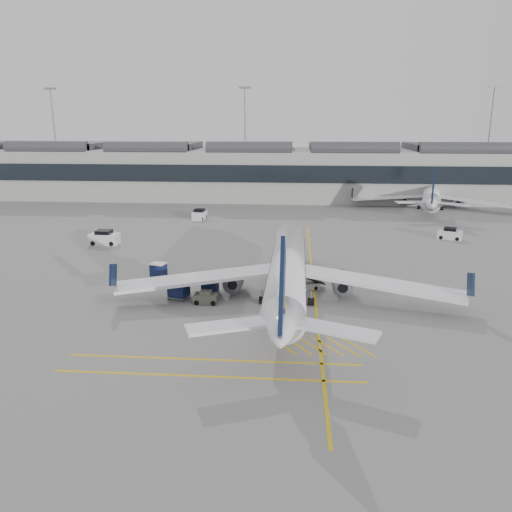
# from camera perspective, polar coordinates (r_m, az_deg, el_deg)

# --- Properties ---
(ground) EXTENTS (220.00, 220.00, 0.00)m
(ground) POSITION_cam_1_polar(r_m,az_deg,el_deg) (47.26, -5.36, -6.17)
(ground) COLOR gray
(ground) RESTS_ON ground
(terminal) EXTENTS (200.00, 20.45, 12.40)m
(terminal) POSITION_cam_1_polar(r_m,az_deg,el_deg) (116.07, 0.59, 9.70)
(terminal) COLOR #9E9E99
(terminal) RESTS_ON ground
(light_masts) EXTENTS (113.00, 0.60, 25.45)m
(light_masts) POSITION_cam_1_polar(r_m,az_deg,el_deg) (129.73, 0.28, 13.97)
(light_masts) COLOR slate
(light_masts) RESTS_ON ground
(apron_markings) EXTENTS (0.25, 60.00, 0.01)m
(apron_markings) POSITION_cam_1_polar(r_m,az_deg,el_deg) (56.08, 6.52, -2.73)
(apron_markings) COLOR gold
(apron_markings) RESTS_ON ground
(airliner_main) EXTENTS (33.95, 37.08, 9.86)m
(airliner_main) POSITION_cam_1_polar(r_m,az_deg,el_deg) (49.21, 3.61, -1.69)
(airliner_main) COLOR white
(airliner_main) RESTS_ON ground
(airliner_far) EXTENTS (30.87, 34.14, 9.25)m
(airliner_far) POSITION_cam_1_polar(r_m,az_deg,el_deg) (107.64, 19.40, 6.59)
(airliner_far) COLOR white
(airliner_far) RESTS_ON ground
(belt_loader) EXTENTS (4.23, 2.35, 1.67)m
(belt_loader) POSITION_cam_1_polar(r_m,az_deg,el_deg) (52.89, 5.28, -3.26)
(belt_loader) COLOR beige
(belt_loader) RESTS_ON ground
(baggage_cart_a) EXTENTS (2.16, 2.00, 1.83)m
(baggage_cart_a) POSITION_cam_1_polar(r_m,az_deg,el_deg) (52.21, 3.76, -2.90)
(baggage_cart_a) COLOR gray
(baggage_cart_a) RESTS_ON ground
(baggage_cart_b) EXTENTS (2.31, 2.08, 2.04)m
(baggage_cart_b) POSITION_cam_1_polar(r_m,az_deg,el_deg) (50.30, -8.83, -3.63)
(baggage_cart_b) COLOR gray
(baggage_cart_b) RESTS_ON ground
(baggage_cart_c) EXTENTS (1.85, 1.59, 1.78)m
(baggage_cart_c) POSITION_cam_1_polar(r_m,az_deg,el_deg) (51.40, -5.28, -3.26)
(baggage_cart_c) COLOR gray
(baggage_cart_c) RESTS_ON ground
(baggage_cart_d) EXTENTS (1.97, 1.74, 1.79)m
(baggage_cart_d) POSITION_cam_1_polar(r_m,az_deg,el_deg) (57.00, -11.08, -1.62)
(baggage_cart_d) COLOR gray
(baggage_cart_d) RESTS_ON ground
(ramp_agent_a) EXTENTS (0.67, 0.71, 1.64)m
(ramp_agent_a) POSITION_cam_1_polar(r_m,az_deg,el_deg) (53.01, 4.55, -2.82)
(ramp_agent_a) COLOR #EC540C
(ramp_agent_a) RESTS_ON ground
(ramp_agent_b) EXTENTS (1.12, 1.08, 1.81)m
(ramp_agent_b) POSITION_cam_1_polar(r_m,az_deg,el_deg) (51.95, 1.92, -3.06)
(ramp_agent_b) COLOR orange
(ramp_agent_b) RESTS_ON ground
(pushback_tug) EXTENTS (2.27, 1.44, 1.26)m
(pushback_tug) POSITION_cam_1_polar(r_m,az_deg,el_deg) (48.83, -5.73, -4.77)
(pushback_tug) COLOR #545649
(pushback_tug) RESTS_ON ground
(safety_cone_nose) EXTENTS (0.40, 0.40, 0.55)m
(safety_cone_nose) POSITION_cam_1_polar(r_m,az_deg,el_deg) (69.45, 4.73, 1.05)
(safety_cone_nose) COLOR #F24C0A
(safety_cone_nose) RESTS_ON ground
(safety_cone_engine) EXTENTS (0.34, 0.34, 0.48)m
(safety_cone_engine) POSITION_cam_1_polar(r_m,az_deg,el_deg) (55.31, 10.42, -2.89)
(safety_cone_engine) COLOR #F24C0A
(safety_cone_engine) RESTS_ON ground
(service_van_left) EXTENTS (4.13, 2.14, 2.10)m
(service_van_left) POSITION_cam_1_polar(r_m,az_deg,el_deg) (74.83, -16.94, 1.98)
(service_van_left) COLOR silver
(service_van_left) RESTS_ON ground
(service_van_mid) EXTENTS (2.24, 3.84, 1.87)m
(service_van_mid) POSITION_cam_1_polar(r_m,az_deg,el_deg) (90.92, -6.47, 4.72)
(service_van_mid) COLOR silver
(service_van_mid) RESTS_ON ground
(service_van_right) EXTENTS (3.80, 2.84, 1.75)m
(service_van_right) POSITION_cam_1_polar(r_m,az_deg,el_deg) (80.35, 21.28, 2.36)
(service_van_right) COLOR silver
(service_van_right) RESTS_ON ground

